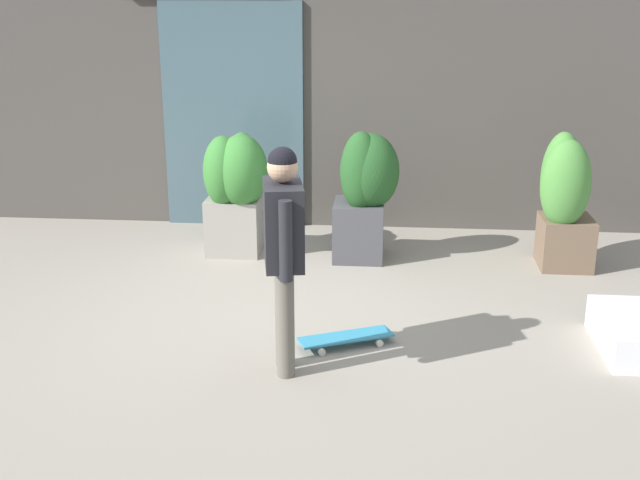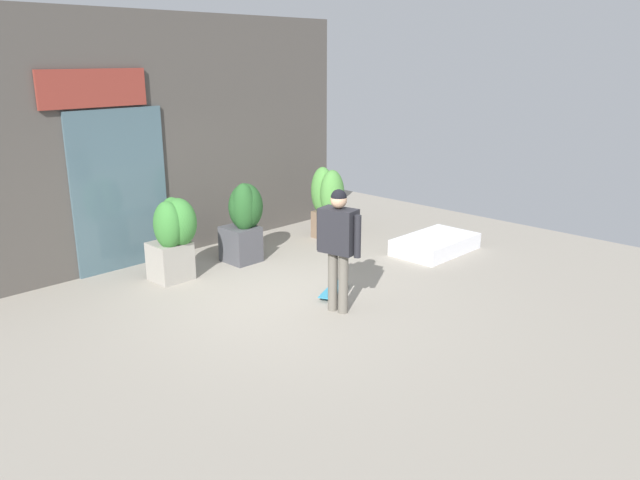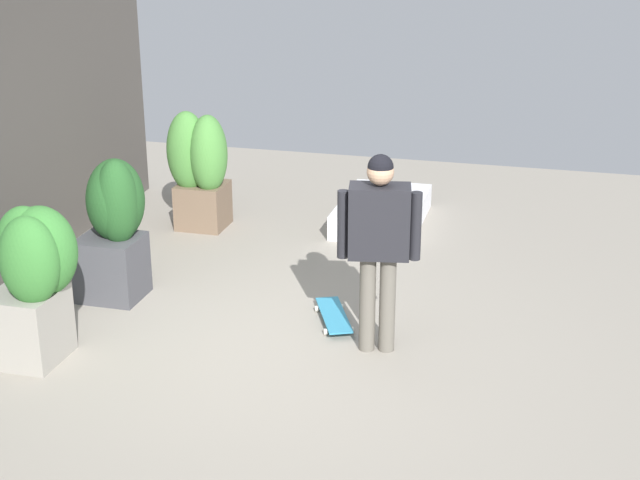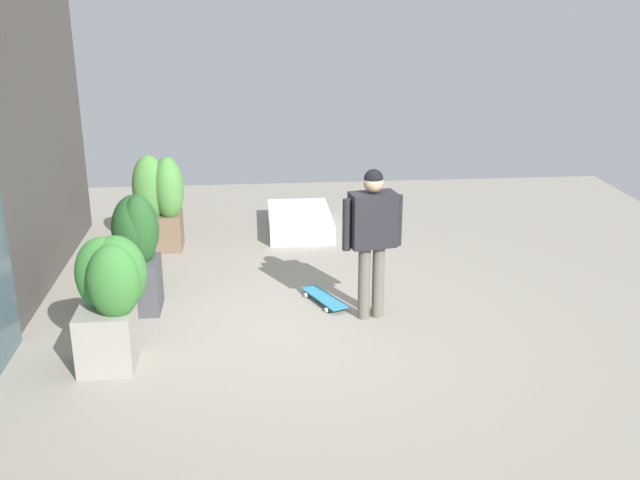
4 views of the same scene
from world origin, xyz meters
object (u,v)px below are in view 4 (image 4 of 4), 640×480
Objects in this scene: skateboard at (324,298)px; planter_box_mid at (111,292)px; skateboarder at (372,229)px; planter_box_left at (136,247)px; planter_box_right at (160,200)px.

planter_box_mid is (-1.23, 2.11, 0.68)m from skateboard.
skateboarder is 1.13m from skateboard.
planter_box_left is at bearing -2.28° from planter_box_mid.
skateboarder is 1.25× the size of planter_box_left.
skateboard is at bearing -59.65° from planter_box_mid.
planter_box_left is at bearing 178.60° from planter_box_right.
planter_box_right reaches higher than skateboard.
skateboard is 0.58× the size of planter_box_left.
skateboarder is at bearing -72.30° from planter_box_mid.
planter_box_right is at bearing 21.17° from skateboard.
skateboarder is at bearing -100.61° from planter_box_left.
planter_box_right is (2.40, 2.47, -0.31)m from skateboarder.
skateboard is at bearing -91.63° from planter_box_left.
skateboarder is 2.58m from planter_box_left.
planter_box_right is (1.99, 2.01, 0.63)m from skateboard.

